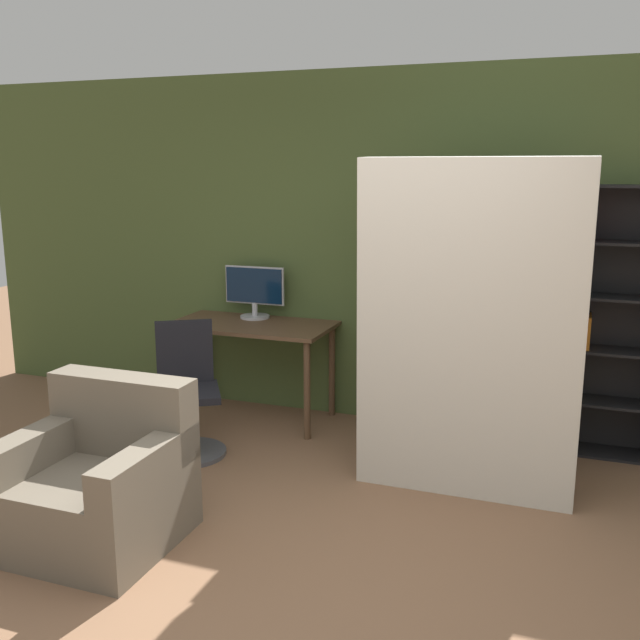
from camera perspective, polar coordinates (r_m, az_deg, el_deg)
ground_plane at (r=3.43m, az=-3.04°, el=-23.09°), size 16.00×16.00×0.00m
wall_back at (r=5.46m, az=8.20°, el=5.40°), size 8.00×0.06×2.70m
desk at (r=5.63m, az=-5.49°, el=-1.29°), size 1.27×0.67×0.78m
monitor at (r=5.77m, az=-5.26°, el=2.39°), size 0.51×0.24×0.42m
office_chair at (r=5.10m, az=-10.59°, el=-6.43°), size 0.61×0.61×0.92m
bookshelf at (r=5.25m, az=20.61°, el=0.07°), size 0.81×0.31×1.87m
mattress_near at (r=4.33m, az=11.87°, el=-0.93°), size 1.32×0.30×2.04m
mattress_far at (r=4.68m, az=12.53°, el=0.01°), size 1.32×0.29×2.04m
armchair at (r=4.10m, az=-17.20°, el=-12.31°), size 0.85×0.80×0.85m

